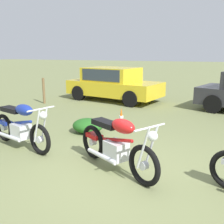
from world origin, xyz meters
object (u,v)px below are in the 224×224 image
(traffic_cone, at_px, (121,119))
(fence_post_wooden, at_px, (44,91))
(car_yellow, at_px, (113,82))
(motorcycle_blue, at_px, (21,126))
(motorcycle_red, at_px, (116,144))
(shrub_low, at_px, (88,126))

(traffic_cone, bearing_deg, fence_post_wooden, 153.67)
(car_yellow, relative_size, fence_post_wooden, 4.09)
(car_yellow, relative_size, traffic_cone, 7.75)
(motorcycle_blue, xyz_separation_m, motorcycle_red, (2.37, -0.26, -0.00))
(motorcycle_blue, relative_size, motorcycle_red, 1.06)
(fence_post_wooden, bearing_deg, motorcycle_red, -42.49)
(car_yellow, xyz_separation_m, traffic_cone, (1.90, -3.90, -0.54))
(motorcycle_red, relative_size, fence_post_wooden, 1.79)
(shrub_low, distance_m, fence_post_wooden, 4.64)
(motorcycle_red, relative_size, traffic_cone, 3.38)
(motorcycle_red, distance_m, fence_post_wooden, 6.98)
(shrub_low, bearing_deg, car_yellow, 105.08)
(motorcycle_red, bearing_deg, car_yellow, 142.02)
(motorcycle_red, relative_size, car_yellow, 0.44)
(motorcycle_blue, distance_m, car_yellow, 6.28)
(car_yellow, bearing_deg, motorcycle_blue, -74.96)
(traffic_cone, distance_m, fence_post_wooden, 4.73)
(motorcycle_red, bearing_deg, traffic_cone, 137.91)
(motorcycle_red, height_order, car_yellow, car_yellow)
(motorcycle_red, height_order, traffic_cone, motorcycle_red)
(motorcycle_blue, distance_m, fence_post_wooden, 5.25)
(fence_post_wooden, bearing_deg, motorcycle_blue, -58.06)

